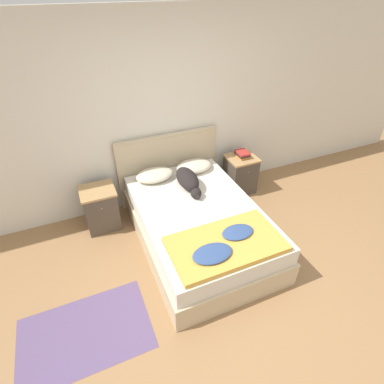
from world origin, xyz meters
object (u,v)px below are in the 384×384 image
at_px(nightstand_left, 101,208).
at_px(pillow_left, 155,175).
at_px(book_stack, 242,154).
at_px(bed, 199,225).
at_px(nightstand_right, 240,174).
at_px(dog, 188,180).
at_px(pillow_right, 194,166).

bearing_deg(nightstand_left, pillow_left, 2.03).
bearing_deg(book_stack, bed, -143.26).
distance_m(pillow_left, book_stack, 1.35).
distance_m(nightstand_right, dog, 1.10).
relative_size(dog, book_stack, 3.20).
height_order(nightstand_left, pillow_right, pillow_right).
distance_m(bed, pillow_left, 0.92).
xyz_separation_m(dog, book_stack, (1.01, 0.33, -0.01)).
bearing_deg(pillow_right, dog, -123.77).
relative_size(pillow_right, book_stack, 2.34).
relative_size(pillow_left, book_stack, 2.34).
height_order(pillow_right, dog, dog).
relative_size(bed, book_stack, 9.54).
bearing_deg(nightstand_right, pillow_right, 177.97).
relative_size(nightstand_right, dog, 0.84).
distance_m(nightstand_left, book_stack, 2.15).
height_order(bed, pillow_left, pillow_left).
bearing_deg(bed, pillow_left, 109.54).
height_order(nightstand_right, dog, dog).
distance_m(bed, pillow_right, 0.92).
distance_m(dog, book_stack, 1.06).
xyz_separation_m(bed, book_stack, (1.06, 0.79, 0.37)).
xyz_separation_m(pillow_right, dog, (-0.23, -0.34, 0.04)).
height_order(dog, book_stack, dog).
bearing_deg(pillow_right, nightstand_left, -178.84).
bearing_deg(nightstand_left, pillow_right, 1.16).
bearing_deg(nightstand_right, bed, -143.42).
bearing_deg(pillow_left, nightstand_left, -177.97).
bearing_deg(dog, bed, -97.00).
bearing_deg(bed, nightstand_right, 36.58).
bearing_deg(dog, nightstand_left, 164.09).
distance_m(bed, nightstand_left, 1.32).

